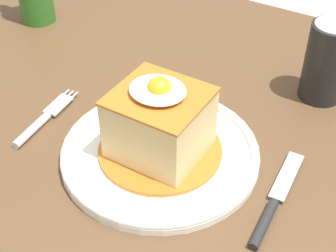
% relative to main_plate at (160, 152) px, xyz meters
% --- Properties ---
extents(dining_table, '(1.50, 0.90, 0.76)m').
position_rel_main_plate_xyz_m(dining_table, '(-0.05, 0.05, -0.11)').
color(dining_table, brown).
rests_on(dining_table, ground_plane).
extents(main_plate, '(0.26, 0.26, 0.02)m').
position_rel_main_plate_xyz_m(main_plate, '(0.00, 0.00, 0.00)').
color(main_plate, white).
rests_on(main_plate, dining_table).
extents(sandwich_meal, '(0.17, 0.17, 0.12)m').
position_rel_main_plate_xyz_m(sandwich_meal, '(-0.00, 0.00, 0.05)').
color(sandwich_meal, '#C66B23').
rests_on(sandwich_meal, main_plate).
extents(fork, '(0.03, 0.14, 0.01)m').
position_rel_main_plate_xyz_m(fork, '(-0.18, -0.03, -0.00)').
color(fork, silver).
rests_on(fork, dining_table).
extents(knife, '(0.03, 0.17, 0.01)m').
position_rel_main_plate_xyz_m(knife, '(0.16, -0.01, -0.00)').
color(knife, '#262628').
rests_on(knife, dining_table).
extents(soda_can, '(0.07, 0.07, 0.12)m').
position_rel_main_plate_xyz_m(soda_can, '(0.14, 0.25, 0.05)').
color(soda_can, black).
rests_on(soda_can, dining_table).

